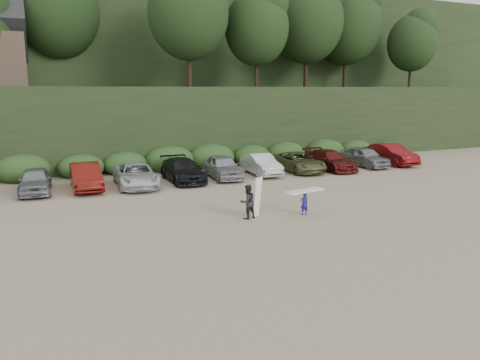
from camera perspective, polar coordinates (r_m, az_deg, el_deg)
name	(u,v)px	position (r m, az deg, el deg)	size (l,w,h in m)	color
ground	(237,223)	(20.82, -0.31, -5.28)	(120.00, 120.00, 0.00)	tan
hillside_backdrop	(102,38)	(55.04, -16.44, 16.24)	(90.00, 41.50, 28.00)	black
parked_cars	(157,172)	(29.62, -10.03, 0.95)	(39.11, 5.80, 1.60)	#9D9CA0
child_surfer	(304,198)	(22.20, 7.86, -2.18)	(2.06, 0.91, 1.20)	navy
adult_surfer	(248,201)	(21.37, 1.03, -2.62)	(1.28, 0.76, 1.87)	black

